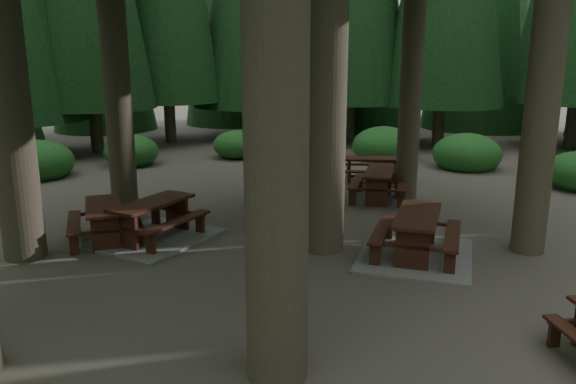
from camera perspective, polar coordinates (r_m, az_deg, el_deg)
ground at (r=11.14m, az=1.16°, el=-6.86°), size 80.00×80.00×0.00m
picnic_table_a at (r=11.47m, az=12.89°, el=-4.92°), size 3.37×3.24×0.88m
picnic_table_b at (r=12.71m, az=-18.18°, el=-2.41°), size 2.01×2.23×0.80m
picnic_table_c at (r=12.56m, az=-13.53°, el=-3.38°), size 3.14×2.90×0.86m
picnic_table_d at (r=17.83m, az=8.53°, el=2.64°), size 2.30×2.28×0.78m
picnic_table_f at (r=15.68m, az=9.25°, el=1.19°), size 2.45×2.39×0.83m
shrub_ring at (r=11.98m, az=1.51°, el=-3.33°), size 23.86×24.64×1.49m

